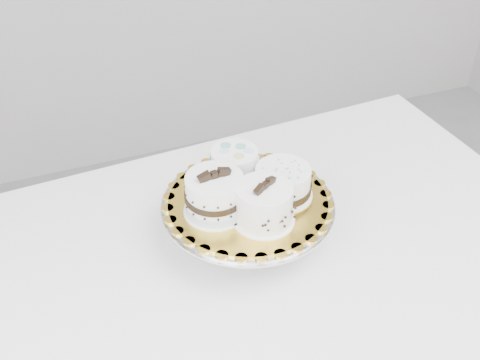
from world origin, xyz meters
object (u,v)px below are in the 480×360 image
object	(u,v)px
cake_board	(248,201)
cake_dots	(234,165)
cake_stand	(248,213)
cake_ribbon	(283,183)
table	(273,272)
cake_banded	(215,196)
cake_swirl	(264,205)

from	to	relation	value
cake_board	cake_dots	size ratio (longest dim) A/B	2.68
cake_stand	cake_dots	distance (m)	0.10
cake_stand	cake_ribbon	xyz separation A→B (m)	(0.07, -0.01, 0.06)
table	cake_board	bearing A→B (deg)	135.18
table	cake_ribbon	distance (m)	0.21
cake_banded	cake_ribbon	size ratio (longest dim) A/B	0.94
cake_stand	cake_banded	distance (m)	0.10
cake_swirl	cake_banded	bearing A→B (deg)	112.37
cake_ribbon	table	bearing A→B (deg)	-120.24
cake_stand	cake_dots	world-z (taller)	cake_dots
cake_banded	cake_ribbon	world-z (taller)	cake_banded
cake_stand	cake_dots	size ratio (longest dim) A/B	2.92
table	cake_board	distance (m)	0.18
cake_stand	cake_dots	xyz separation A→B (m)	(-0.00, 0.07, 0.07)
cake_dots	cake_swirl	bearing A→B (deg)	-75.23
table	cake_board	xyz separation A→B (m)	(-0.04, 0.04, 0.17)
cake_stand	cake_swirl	distance (m)	0.09
cake_board	cake_dots	world-z (taller)	cake_dots
cake_swirl	cake_dots	size ratio (longest dim) A/B	1.23
table	cake_swirl	bearing A→B (deg)	-148.15
cake_dots	table	bearing A→B (deg)	-56.51
table	cake_swirl	xyz separation A→B (m)	(-0.04, -0.03, 0.21)
cake_stand	cake_swirl	world-z (taller)	cake_swirl
cake_board	cake_banded	world-z (taller)	cake_banded
cake_banded	cake_board	bearing A→B (deg)	1.48
cake_stand	cake_swirl	size ratio (longest dim) A/B	2.38
cake_swirl	cake_dots	xyz separation A→B (m)	(-0.01, 0.14, -0.00)
cake_stand	cake_banded	world-z (taller)	cake_banded
cake_banded	cake_stand	bearing A→B (deg)	1.48
cake_swirl	cake_ribbon	world-z (taller)	cake_swirl
cake_board	cake_ribbon	world-z (taller)	cake_ribbon
cake_ribbon	cake_banded	bearing A→B (deg)	-169.13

